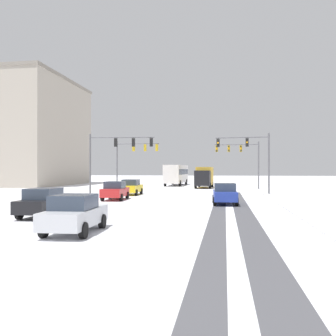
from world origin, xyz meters
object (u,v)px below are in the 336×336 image
object	(u,v)px
traffic_signal_far_left	(134,154)
car_blue_third	(225,194)
traffic_signal_far_right	(241,154)
car_black_fourth	(44,202)
traffic_signal_near_right	(250,151)
traffic_signal_near_left	(116,149)
car_yellow_cab_lead	(131,187)
box_truck_delivery	(204,177)
car_red_second	(115,191)
bus_oncoming	(176,173)
car_silver_fifth	(75,214)

from	to	relation	value
traffic_signal_far_left	car_blue_third	bearing A→B (deg)	-58.11
traffic_signal_far_right	car_black_fourth	bearing A→B (deg)	-110.81
traffic_signal_near_right	traffic_signal_near_left	bearing A→B (deg)	-172.19
car_yellow_cab_lead	box_truck_delivery	world-z (taller)	box_truck_delivery
traffic_signal_near_right	car_yellow_cab_lead	xyz separation A→B (m)	(-12.37, -2.39, -3.81)
traffic_signal_near_left	car_red_second	distance (m)	8.13
traffic_signal_far_left	traffic_signal_near_left	world-z (taller)	same
car_black_fourth	box_truck_delivery	bearing A→B (deg)	78.32
car_red_second	car_blue_third	size ratio (longest dim) A/B	1.00
traffic_signal_near_right	box_truck_delivery	xyz separation A→B (m)	(-5.61, 13.93, -2.99)
traffic_signal_near_left	car_blue_third	xyz separation A→B (m)	(11.51, -9.49, -4.01)
car_red_second	box_truck_delivery	world-z (taller)	box_truck_delivery
box_truck_delivery	traffic_signal_near_right	bearing A→B (deg)	-68.07
car_black_fourth	bus_oncoming	xyz separation A→B (m)	(2.04, 42.03, 1.18)
traffic_signal_near_right	car_yellow_cab_lead	world-z (taller)	traffic_signal_near_right
bus_oncoming	box_truck_delivery	distance (m)	9.12
traffic_signal_near_right	bus_oncoming	distance (m)	24.15
car_yellow_cab_lead	car_black_fourth	xyz separation A→B (m)	(-0.36, -18.16, 0.00)
traffic_signal_near_right	box_truck_delivery	distance (m)	15.31
car_black_fourth	car_silver_fifth	world-z (taller)	same
car_yellow_cab_lead	car_black_fourth	distance (m)	18.16
traffic_signal_near_right	car_red_second	distance (m)	15.46
car_black_fourth	car_yellow_cab_lead	bearing A→B (deg)	88.86
traffic_signal_near_right	bus_oncoming	world-z (taller)	traffic_signal_near_right
box_truck_delivery	traffic_signal_near_left	bearing A→B (deg)	-118.29
traffic_signal_near_left	traffic_signal_near_right	xyz separation A→B (m)	(14.15, 1.94, -0.19)
traffic_signal_far_left	traffic_signal_far_right	xyz separation A→B (m)	(14.21, 3.81, 0.01)
car_yellow_cab_lead	bus_oncoming	xyz separation A→B (m)	(1.67, 23.87, 1.18)
car_silver_fifth	car_black_fourth	bearing A→B (deg)	128.85
car_silver_fifth	car_yellow_cab_lead	bearing A→B (deg)	98.60
car_silver_fifth	bus_oncoming	size ratio (longest dim) A/B	0.38
traffic_signal_far_right	traffic_signal_near_right	world-z (taller)	same
traffic_signal_near_right	bus_oncoming	xyz separation A→B (m)	(-10.70, 21.49, -2.64)
traffic_signal_far_right	car_blue_third	distance (m)	23.59
car_black_fourth	car_red_second	bearing A→B (deg)	87.29
car_silver_fifth	bus_oncoming	xyz separation A→B (m)	(-1.79, 46.78, 1.18)
car_black_fourth	box_truck_delivery	world-z (taller)	box_truck_delivery
car_silver_fifth	bus_oncoming	world-z (taller)	bus_oncoming
traffic_signal_far_right	car_blue_third	bearing A→B (deg)	-95.36
car_black_fourth	bus_oncoming	world-z (taller)	bus_oncoming
bus_oncoming	traffic_signal_near_left	bearing A→B (deg)	-98.38
traffic_signal_near_left	car_black_fourth	size ratio (longest dim) A/B	1.71
car_yellow_cab_lead	box_truck_delivery	size ratio (longest dim) A/B	0.55
car_yellow_cab_lead	car_blue_third	size ratio (longest dim) A/B	0.99
car_black_fourth	car_silver_fifth	size ratio (longest dim) A/B	0.99
traffic_signal_far_right	car_yellow_cab_lead	xyz separation A→B (m)	(-11.90, -14.11, -3.98)
traffic_signal_far_left	traffic_signal_far_right	bearing A→B (deg)	15.01
traffic_signal_near_right	box_truck_delivery	size ratio (longest dim) A/B	0.87
box_truck_delivery	car_yellow_cab_lead	bearing A→B (deg)	-112.52
car_yellow_cab_lead	car_black_fourth	size ratio (longest dim) A/B	1.00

